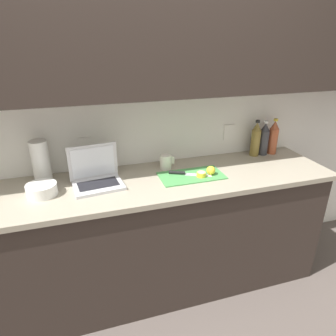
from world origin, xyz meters
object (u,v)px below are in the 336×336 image
laptop (96,176)px  cutting_board (191,176)px  measuring_cup (166,162)px  paper_towel_roll (41,161)px  bowl_white (42,190)px  lemon_whole_beside (211,170)px  knife (183,173)px  lemon_half_cut (201,174)px  bottle_oil_tall (264,139)px  bottle_green_soda (256,139)px  bottle_water_clear (273,138)px

laptop → cutting_board: 0.63m
measuring_cup → paper_towel_roll: paper_towel_roll is taller
laptop → paper_towel_roll: 0.38m
measuring_cup → bowl_white: measuring_cup is taller
lemon_whole_beside → paper_towel_roll: bearing=166.4°
laptop → paper_towel_roll: bearing=146.8°
cutting_board → knife: size_ratio=1.57×
knife → lemon_half_cut: bearing=-8.8°
lemon_whole_beside → measuring_cup: size_ratio=0.57×
paper_towel_roll → measuring_cup: bearing=-4.0°
knife → bottle_oil_tall: bottle_oil_tall is taller
bottle_green_soda → measuring_cup: size_ratio=2.71×
knife → bottle_green_soda: size_ratio=0.97×
laptop → bottle_green_soda: bearing=0.4°
bottle_green_soda → bottle_oil_tall: 0.08m
laptop → lemon_half_cut: laptop is taller
cutting_board → knife: (-0.05, 0.03, 0.01)m
cutting_board → paper_towel_roll: bearing=166.3°
knife → bowl_white: (-0.89, -0.01, 0.02)m
knife → measuring_cup: (-0.08, 0.15, 0.04)m
knife → lemon_half_cut: (0.11, -0.07, 0.01)m
cutting_board → paper_towel_roll: size_ratio=1.61×
bottle_water_clear → bowl_white: bearing=-173.2°
bottle_green_soda → bowl_white: (-1.57, -0.21, -0.10)m
lemon_half_cut → lemon_whole_beside: size_ratio=1.02×
lemon_half_cut → bottle_oil_tall: size_ratio=0.22×
paper_towel_roll → knife: bearing=-12.7°
knife → lemon_half_cut: size_ratio=4.50×
laptop → lemon_half_cut: 0.69m
bottle_green_soda → bottle_oil_tall: (0.08, 0.00, -0.01)m
bottle_green_soda → bottle_water_clear: same height
cutting_board → bottle_water_clear: 0.82m
knife → bowl_white: bowl_white is taller
bottle_oil_tall → bowl_white: (-1.64, -0.21, -0.09)m
laptop → cutting_board: (0.62, -0.07, -0.05)m
lemon_whole_beside → cutting_board: bearing=167.2°
cutting_board → paper_towel_roll: (-0.95, 0.23, 0.13)m
laptop → knife: bearing=-10.6°
lemon_half_cut → measuring_cup: 0.28m
lemon_half_cut → measuring_cup: size_ratio=0.58×
cutting_board → bottle_water_clear: size_ratio=1.52×
knife → lemon_whole_beside: lemon_whole_beside is taller
knife → bottle_water_clear: bottle_water_clear is taller
knife → lemon_whole_beside: bearing=6.5°
cutting_board → measuring_cup: size_ratio=4.12×
laptop → measuring_cup: 0.51m
knife → paper_towel_roll: bearing=-168.5°
bottle_oil_tall → paper_towel_roll: (-1.65, 0.01, 0.01)m
measuring_cup → bottle_oil_tall: bearing=3.3°
lemon_whole_beside → bottle_oil_tall: size_ratio=0.22×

